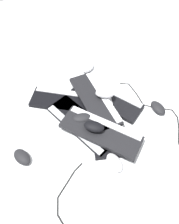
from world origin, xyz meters
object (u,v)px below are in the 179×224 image
at_px(keyboard_4, 101,131).
at_px(mouse_4, 105,94).
at_px(mouse_0, 158,108).
at_px(keyboard_3, 104,122).
at_px(mouse_1, 22,157).
at_px(keyboard_0, 107,98).
at_px(mouse_5, 114,162).
at_px(keyboard_5, 95,100).
at_px(keyboard_2, 81,124).
at_px(mouse_2, 94,126).
at_px(keyboard_1, 67,101).
at_px(mouse_3, 82,118).
at_px(mouse_6, 88,67).

relative_size(keyboard_4, mouse_4, 4.19).
xyz_separation_m(mouse_0, mouse_4, (-0.23, 0.23, 0.06)).
distance_m(keyboard_3, mouse_1, 0.47).
xyz_separation_m(keyboard_0, mouse_5, (-0.23, -0.36, 0.01)).
height_order(keyboard_3, keyboard_5, keyboard_5).
distance_m(keyboard_2, mouse_0, 0.47).
bearing_deg(mouse_4, keyboard_3, -88.24).
height_order(keyboard_4, mouse_2, mouse_2).
bearing_deg(mouse_5, keyboard_1, -176.05).
bearing_deg(keyboard_2, keyboard_4, -66.77).
relative_size(keyboard_3, keyboard_4, 1.00).
height_order(keyboard_3, mouse_5, mouse_5).
relative_size(mouse_3, mouse_6, 1.00).
xyz_separation_m(keyboard_5, mouse_1, (-0.51, -0.08, -0.02)).
relative_size(keyboard_0, keyboard_5, 1.01).
distance_m(keyboard_0, keyboard_2, 0.25).
xyz_separation_m(keyboard_2, mouse_1, (-0.36, 0.00, 0.01)).
bearing_deg(mouse_3, keyboard_0, 40.83).
bearing_deg(mouse_5, mouse_3, -175.69).
bearing_deg(mouse_1, mouse_5, 39.14).
bearing_deg(mouse_2, keyboard_2, -22.18).
height_order(keyboard_2, mouse_5, mouse_5).
distance_m(keyboard_5, mouse_1, 0.52).
bearing_deg(mouse_1, keyboard_0, 83.99).
bearing_deg(keyboard_5, mouse_3, -153.35).
xyz_separation_m(keyboard_2, mouse_3, (0.02, 0.01, 0.04)).
bearing_deg(keyboard_4, mouse_3, 105.39).
bearing_deg(mouse_2, mouse_5, 137.75).
height_order(keyboard_0, mouse_5, mouse_5).
xyz_separation_m(keyboard_0, keyboard_1, (-0.21, 0.12, 0.00)).
height_order(keyboard_3, mouse_0, mouse_0).
xyz_separation_m(keyboard_2, mouse_4, (0.21, 0.06, 0.07)).
relative_size(keyboard_1, mouse_2, 3.81).
distance_m(mouse_2, mouse_4, 0.24).
distance_m(mouse_1, mouse_4, 0.58).
bearing_deg(mouse_6, keyboard_2, -151.70).
height_order(keyboard_0, mouse_0, mouse_0).
xyz_separation_m(keyboard_0, mouse_6, (0.06, 0.29, 0.01)).
relative_size(keyboard_5, mouse_5, 4.19).
xyz_separation_m(keyboard_1, mouse_2, (-0.00, -0.28, 0.07)).
relative_size(keyboard_2, mouse_1, 4.17).
height_order(keyboard_4, mouse_1, keyboard_4).
xyz_separation_m(mouse_0, mouse_6, (-0.14, 0.53, 0.00)).
height_order(keyboard_1, mouse_4, mouse_4).
distance_m(keyboard_4, mouse_2, 0.05).
xyz_separation_m(keyboard_1, keyboard_3, (0.09, -0.25, 0.00)).
xyz_separation_m(keyboard_0, mouse_1, (-0.60, -0.06, 0.01)).
height_order(mouse_2, mouse_5, mouse_2).
bearing_deg(mouse_1, mouse_2, 64.42).
height_order(keyboard_0, mouse_3, mouse_3).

